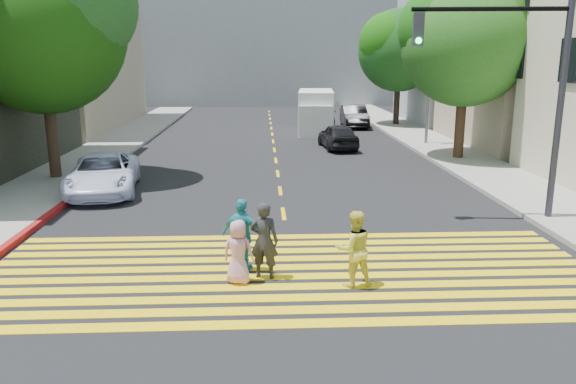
{
  "coord_description": "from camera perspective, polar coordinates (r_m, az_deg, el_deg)",
  "views": [
    {
      "loc": [
        -0.62,
        -10.3,
        4.6
      ],
      "look_at": [
        0.0,
        3.0,
        1.4
      ],
      "focal_mm": 35.0,
      "sensor_mm": 36.0,
      "label": 1
    }
  ],
  "objects": [
    {
      "name": "white_sedan",
      "position": [
        20.5,
        -18.27,
        1.78
      ],
      "size": [
        2.9,
        5.09,
        1.34
      ],
      "primitive_type": "imported",
      "rotation": [
        0.0,
        0.0,
        0.15
      ],
      "color": "white",
      "rests_on": "ground"
    },
    {
      "name": "pedestrian_woman",
      "position": [
        11.57,
        6.72,
        -5.74
      ],
      "size": [
        0.88,
        0.74,
        1.61
      ],
      "primitive_type": "imported",
      "rotation": [
        0.0,
        0.0,
        3.32
      ],
      "color": "#E5DB49",
      "rests_on": "ground"
    },
    {
      "name": "building_left_tan",
      "position": [
        41.28,
        -25.21,
        12.84
      ],
      "size": [
        12.0,
        16.0,
        10.0
      ],
      "primitive_type": "cube",
      "color": "tan",
      "rests_on": "ground"
    },
    {
      "name": "building_right_tan",
      "position": [
        33.2,
        26.11,
        12.88
      ],
      "size": [
        10.0,
        10.0,
        10.0
      ],
      "primitive_type": "cube",
      "color": "tan",
      "rests_on": "ground"
    },
    {
      "name": "ground",
      "position": [
        11.3,
        0.72,
        -10.52
      ],
      "size": [
        120.0,
        120.0,
        0.0
      ],
      "primitive_type": "plane",
      "color": "black"
    },
    {
      "name": "pedestrian_child",
      "position": [
        11.7,
        -5.06,
        -6.1
      ],
      "size": [
        0.77,
        0.62,
        1.37
      ],
      "primitive_type": "imported",
      "rotation": [
        0.0,
        0.0,
        2.82
      ],
      "color": "#CA889E",
      "rests_on": "ground"
    },
    {
      "name": "pedestrian_man",
      "position": [
        11.89,
        -2.44,
        -4.94
      ],
      "size": [
        0.69,
        0.54,
        1.68
      ],
      "primitive_type": "imported",
      "rotation": [
        0.0,
        0.0,
        2.88
      ],
      "color": "#282829",
      "rests_on": "ground"
    },
    {
      "name": "tree_right_near",
      "position": [
        26.63,
        17.85,
        14.94
      ],
      "size": [
        7.42,
        7.16,
        8.2
      ],
      "rotation": [
        0.0,
        0.0,
        -0.33
      ],
      "color": "black",
      "rests_on": "ground"
    },
    {
      "name": "sidewalk_left",
      "position": [
        33.56,
        -16.28,
        5.23
      ],
      "size": [
        3.0,
        40.0,
        0.15
      ],
      "primitive_type": "cube",
      "color": "gray",
      "rests_on": "ground"
    },
    {
      "name": "lane_line",
      "position": [
        33.13,
        -1.57,
        5.54
      ],
      "size": [
        0.12,
        34.4,
        0.01
      ],
      "color": "yellow",
      "rests_on": "ground"
    },
    {
      "name": "curb_red",
      "position": [
        18.05,
        -22.95,
        -2.09
      ],
      "size": [
        0.2,
        8.0,
        0.16
      ],
      "primitive_type": "cube",
      "color": "maroon",
      "rests_on": "ground"
    },
    {
      "name": "building_right_grey",
      "position": [
        43.22,
        19.06,
        13.34
      ],
      "size": [
        10.0,
        10.0,
        10.0
      ],
      "primitive_type": "cube",
      "color": "gray",
      "rests_on": "ground"
    },
    {
      "name": "silver_car",
      "position": [
        39.62,
        3.04,
        7.71
      ],
      "size": [
        2.28,
        4.35,
        1.2
      ],
      "primitive_type": "imported",
      "rotation": [
        0.0,
        0.0,
        3.29
      ],
      "color": "gray",
      "rests_on": "ground"
    },
    {
      "name": "tree_right_far",
      "position": [
        39.35,
        11.3,
        14.36
      ],
      "size": [
        6.93,
        6.82,
        7.91
      ],
      "rotation": [
        0.0,
        0.0,
        0.3
      ],
      "color": "black",
      "rests_on": "ground"
    },
    {
      "name": "backdrop_block",
      "position": [
        58.32,
        -2.12,
        14.89
      ],
      "size": [
        30.0,
        8.0,
        12.0
      ],
      "primitive_type": "cube",
      "color": "gray",
      "rests_on": "ground"
    },
    {
      "name": "dark_car_parked",
      "position": [
        38.4,
        6.73,
        7.65
      ],
      "size": [
        1.73,
        4.51,
        1.47
      ],
      "primitive_type": "imported",
      "rotation": [
        0.0,
        0.0,
        -0.04
      ],
      "color": "black",
      "rests_on": "ground"
    },
    {
      "name": "pedestrian_extra",
      "position": [
        12.32,
        -4.62,
        -4.41
      ],
      "size": [
        1.04,
        0.75,
        1.64
      ],
      "primitive_type": "imported",
      "rotation": [
        0.0,
        0.0,
        2.73
      ],
      "color": "teal",
      "rests_on": "ground"
    },
    {
      "name": "street_lamp",
      "position": [
        30.54,
        14.04,
        13.98
      ],
      "size": [
        1.98,
        0.62,
        8.8
      ],
      "rotation": [
        0.0,
        0.0,
        0.22
      ],
      "color": "slate",
      "rests_on": "ground"
    },
    {
      "name": "crosswalk",
      "position": [
        12.47,
        0.37,
        -8.11
      ],
      "size": [
        13.4,
        5.3,
        0.01
      ],
      "color": "yellow",
      "rests_on": "ground"
    },
    {
      "name": "traffic_signal",
      "position": [
        16.85,
        22.5,
        10.68
      ],
      "size": [
        4.27,
        0.65,
        6.27
      ],
      "rotation": [
        0.0,
        0.0,
        -0.1
      ],
      "color": "#2B2B35",
      "rests_on": "ground"
    },
    {
      "name": "sidewalk_right",
      "position": [
        27.27,
        16.95,
        3.38
      ],
      "size": [
        3.0,
        60.0,
        0.15
      ],
      "primitive_type": "cube",
      "color": "gray",
      "rests_on": "ground"
    },
    {
      "name": "dark_car_near",
      "position": [
        29.09,
        5.09,
        5.67
      ],
      "size": [
        1.9,
        3.97,
        1.31
      ],
      "primitive_type": "imported",
      "rotation": [
        0.0,
        0.0,
        3.23
      ],
      "color": "black",
      "rests_on": "ground"
    },
    {
      "name": "tree_left",
      "position": [
        22.91,
        -23.59,
        15.64
      ],
      "size": [
        7.79,
        7.49,
        8.72
      ],
      "rotation": [
        0.0,
        0.0,
        -0.28
      ],
      "color": "black",
      "rests_on": "ground"
    },
    {
      "name": "white_van",
      "position": [
        35.29,
        2.83,
        8.03
      ],
      "size": [
        2.53,
        5.66,
        2.59
      ],
      "rotation": [
        0.0,
        0.0,
        -0.09
      ],
      "color": "white",
      "rests_on": "ground"
    }
  ]
}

